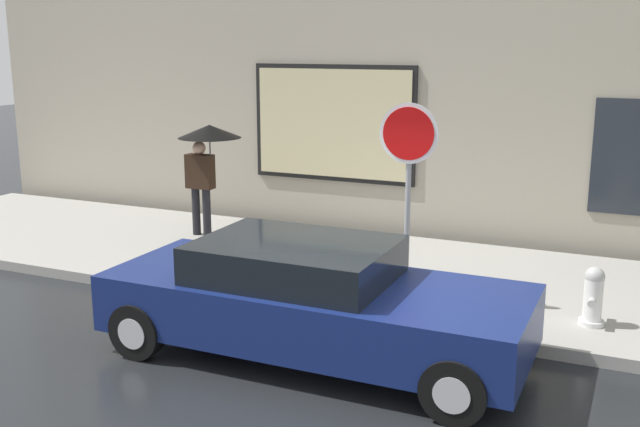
{
  "coord_description": "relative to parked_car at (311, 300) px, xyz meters",
  "views": [
    {
      "loc": [
        2.93,
        -7.07,
        3.44
      ],
      "look_at": [
        -1.04,
        1.8,
        1.2
      ],
      "focal_mm": 41.92,
      "sensor_mm": 36.0,
      "label": 1
    }
  ],
  "objects": [
    {
      "name": "parked_car",
      "position": [
        0.0,
        0.0,
        0.0
      ],
      "size": [
        4.67,
        1.88,
        1.31
      ],
      "color": "navy",
      "rests_on": "ground"
    },
    {
      "name": "building_facade",
      "position": [
        0.33,
        5.49,
        2.82
      ],
      "size": [
        20.0,
        0.67,
        7.0
      ],
      "color": "#B2A893",
      "rests_on": "ground"
    },
    {
      "name": "fire_hydrant",
      "position": [
        2.81,
        1.88,
        -0.16
      ],
      "size": [
        0.3,
        0.44,
        0.72
      ],
      "color": "white",
      "rests_on": "sidewalk"
    },
    {
      "name": "ground_plane",
      "position": [
        0.35,
        -0.01,
        -0.66
      ],
      "size": [
        60.0,
        60.0,
        0.0
      ],
      "primitive_type": "plane",
      "color": "black"
    },
    {
      "name": "sidewalk",
      "position": [
        0.35,
        2.99,
        -0.59
      ],
      "size": [
        20.0,
        4.0,
        0.15
      ],
      "primitive_type": "cube",
      "color": "#A3A099",
      "rests_on": "ground"
    },
    {
      "name": "pedestrian_with_umbrella",
      "position": [
        -3.6,
        3.59,
        1.05
      ],
      "size": [
        1.07,
        1.07,
        1.93
      ],
      "color": "black",
      "rests_on": "sidewalk"
    },
    {
      "name": "stop_sign",
      "position": [
        0.51,
        1.8,
        1.3
      ],
      "size": [
        0.76,
        0.1,
        2.56
      ],
      "color": "gray",
      "rests_on": "sidewalk"
    }
  ]
}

